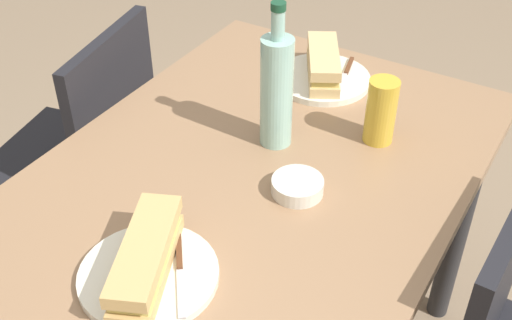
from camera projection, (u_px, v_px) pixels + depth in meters
name	position (u px, v px, depth m)	size (l,w,h in m)	color
dining_table	(256.00, 211.00, 1.38)	(1.11, 0.80, 0.75)	#997251
chair_near	(90.00, 152.00, 1.79)	(0.47, 0.47, 0.85)	black
plate_near	(149.00, 276.00, 1.07)	(0.23, 0.23, 0.01)	silver
baguette_sandwich_near	(147.00, 258.00, 1.04)	(0.25, 0.16, 0.07)	tan
knife_near	(180.00, 269.00, 1.07)	(0.15, 0.12, 0.01)	silver
plate_far	(322.00, 79.00, 1.58)	(0.23, 0.23, 0.01)	silver
baguette_sandwich_far	(323.00, 64.00, 1.55)	(0.22, 0.16, 0.07)	#DBB77A
knife_far	(345.00, 73.00, 1.58)	(0.18, 0.05, 0.01)	silver
water_bottle	(277.00, 90.00, 1.30)	(0.07, 0.07, 0.32)	#99C6B7
beer_glass	(381.00, 111.00, 1.34)	(0.06, 0.06, 0.14)	gold
olive_bowl	(297.00, 186.00, 1.24)	(0.10, 0.10, 0.03)	silver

